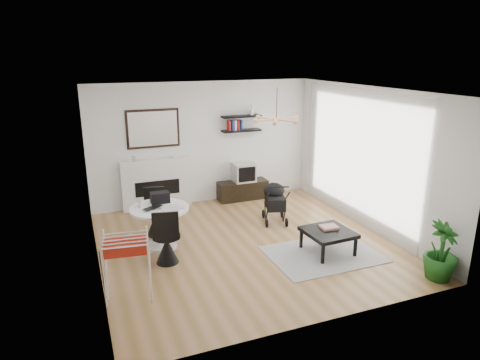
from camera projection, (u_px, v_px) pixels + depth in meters
name	position (u px, v px, depth m)	size (l,w,h in m)	color
floor	(246.00, 244.00, 7.65)	(5.00, 5.00, 0.00)	olive
ceiling	(246.00, 90.00, 6.88)	(5.00, 5.00, 0.00)	white
wall_back	(203.00, 143.00, 9.49)	(5.00, 5.00, 0.00)	white
wall_left	(91.00, 187.00, 6.39)	(5.00, 5.00, 0.00)	white
wall_right	(367.00, 158.00, 8.14)	(5.00, 5.00, 0.00)	white
sheer_curtain	(357.00, 156.00, 8.28)	(0.04, 3.60, 2.60)	white
fireplace	(156.00, 178.00, 9.23)	(1.50, 0.17, 2.16)	white
shelf_lower	(241.00, 131.00, 9.60)	(0.90, 0.25, 0.04)	black
shelf_upper	(241.00, 116.00, 9.51)	(0.90, 0.25, 0.04)	black
pendant_lamp	(276.00, 119.00, 7.55)	(0.90, 0.90, 0.10)	tan
tv_console	(243.00, 190.00, 9.93)	(1.16, 0.40, 0.43)	black
crt_tv	(244.00, 172.00, 9.81)	(0.49, 0.42, 0.42)	silver
dining_table	(160.00, 221.00, 7.37)	(1.02, 1.02, 0.74)	white
laptop	(155.00, 209.00, 7.21)	(0.35, 0.23, 0.03)	black
black_bag	(160.00, 198.00, 7.51)	(0.32, 0.19, 0.19)	black
newspaper	(172.00, 208.00, 7.27)	(0.35, 0.29, 0.01)	white
drinking_glass	(139.00, 204.00, 7.32)	(0.06, 0.06, 0.09)	white
chair_far	(155.00, 221.00, 7.96)	(0.44, 0.45, 0.88)	black
chair_near	(167.00, 246.00, 6.87)	(0.47, 0.49, 0.95)	black
drying_rack	(127.00, 268.00, 5.75)	(0.70, 0.66, 0.94)	white
stroller	(275.00, 204.00, 8.58)	(0.61, 0.78, 0.87)	black
rug	(323.00, 254.00, 7.24)	(1.83, 1.32, 0.01)	#999999
coffee_table	(328.00, 233.00, 7.22)	(0.79, 0.79, 0.39)	black
magazines	(329.00, 227.00, 7.30)	(0.29, 0.23, 0.04)	#B9412E
potted_plant	(441.00, 251.00, 6.35)	(0.50, 0.50, 0.90)	#195317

